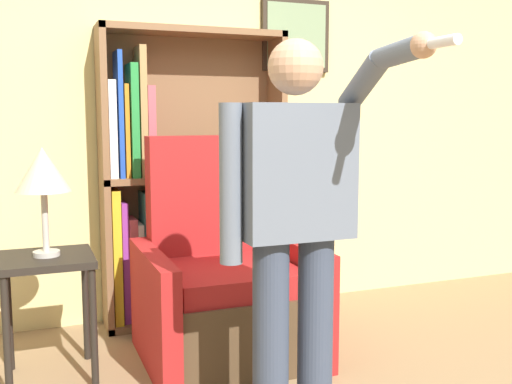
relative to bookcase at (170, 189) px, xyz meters
name	(u,v)px	position (x,y,z in m)	size (l,w,h in m)	color
wall_back	(216,106)	(0.37, 0.16, 0.53)	(8.00, 0.11, 2.80)	#DBCC84
bookcase	(170,189)	(0.00, 0.00, 0.00)	(1.19, 0.28, 1.88)	brown
armchair	(223,289)	(0.15, -0.64, -0.50)	(0.92, 0.85, 1.22)	#4C3823
person_standing	(295,213)	(0.15, -1.58, 0.07)	(0.60, 0.78, 1.64)	#384256
side_table	(48,278)	(-0.78, -0.64, -0.35)	(0.45, 0.45, 0.64)	black
table_lamp	(43,173)	(-0.78, -0.64, 0.19)	(0.27, 0.27, 0.54)	#B7B2A8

